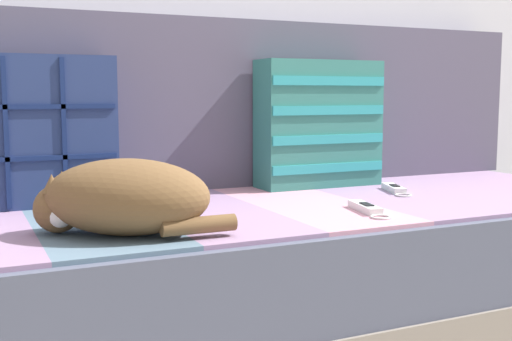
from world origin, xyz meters
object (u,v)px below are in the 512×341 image
(sleeping_cat, at_px, (120,199))
(game_remote_near, at_px, (366,208))
(couch, at_px, (297,274))
(game_remote_far, at_px, (394,189))
(throw_pillow_striped, at_px, (319,124))
(throw_pillow_quilted, at_px, (33,131))

(sleeping_cat, relative_size, game_remote_near, 2.08)
(couch, relative_size, game_remote_far, 11.35)
(throw_pillow_striped, bearing_deg, game_remote_near, -105.52)
(game_remote_near, relative_size, game_remote_far, 1.04)
(throw_pillow_striped, bearing_deg, couch, -131.76)
(throw_pillow_striped, distance_m, game_remote_far, 0.32)
(couch, relative_size, game_remote_near, 10.90)
(throw_pillow_quilted, height_order, throw_pillow_striped, throw_pillow_striped)
(throw_pillow_quilted, bearing_deg, game_remote_near, -30.96)
(throw_pillow_quilted, bearing_deg, sleeping_cat, -74.73)
(couch, relative_size, sleeping_cat, 5.23)
(sleeping_cat, xyz_separation_m, game_remote_far, (0.89, 0.24, -0.07))
(couch, xyz_separation_m, throw_pillow_striped, (0.19, 0.22, 0.41))
(throw_pillow_quilted, xyz_separation_m, game_remote_far, (1.01, -0.21, -0.19))
(throw_pillow_quilted, height_order, game_remote_far, throw_pillow_quilted)
(game_remote_near, bearing_deg, sleeping_cat, -179.72)
(throw_pillow_quilted, distance_m, game_remote_far, 1.05)
(game_remote_near, distance_m, game_remote_far, 0.36)
(throw_pillow_quilted, xyz_separation_m, game_remote_near, (0.74, -0.45, -0.19))
(couch, xyz_separation_m, game_remote_far, (0.34, 0.01, 0.22))
(couch, relative_size, throw_pillow_striped, 5.27)
(couch, height_order, game_remote_near, game_remote_near)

